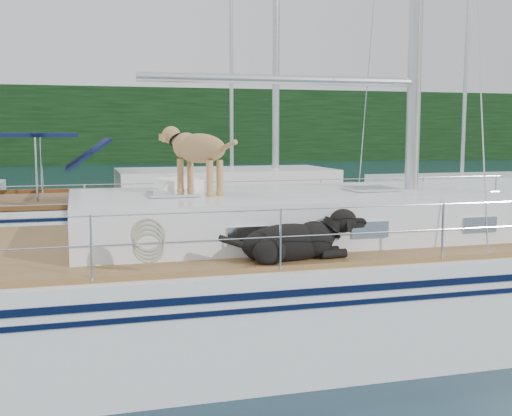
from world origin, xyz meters
name	(u,v)px	position (x,y,z in m)	size (l,w,h in m)	color
ground	(222,337)	(0.00, 0.00, 0.00)	(120.00, 120.00, 0.00)	black
tree_line	(96,126)	(0.00, 45.00, 3.00)	(90.00, 3.00, 6.00)	black
shore_bank	(97,155)	(0.00, 46.20, 0.60)	(92.00, 1.00, 1.20)	#595147
main_sailboat	(229,284)	(0.09, 0.00, 0.68)	(12.00, 3.80, 14.01)	white
neighbor_sailboat	(178,219)	(0.46, 6.52, 0.63)	(11.00, 3.50, 13.30)	white
bg_boat_center	(232,187)	(4.00, 16.00, 0.45)	(7.20, 3.00, 11.65)	white
bg_boat_east	(461,189)	(12.00, 13.00, 0.46)	(6.40, 3.00, 11.65)	white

